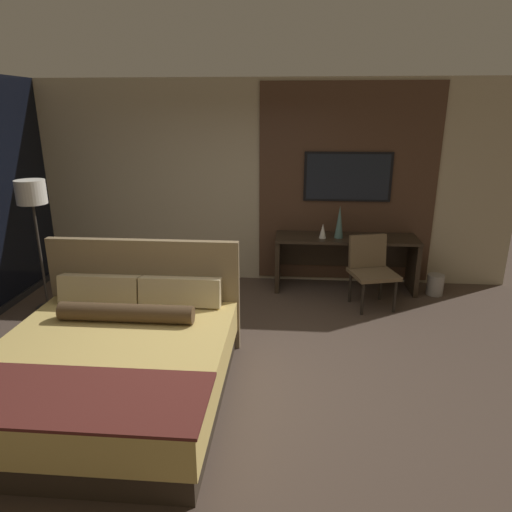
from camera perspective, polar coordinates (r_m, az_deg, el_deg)
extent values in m
plane|color=#4C3D33|center=(4.50, -3.43, -14.31)|extent=(16.00, 16.00, 0.00)
cube|color=#BCAD8E|center=(6.47, -0.48, 9.03)|extent=(7.20, 0.06, 2.80)
cube|color=#4C3323|center=(6.45, 11.29, 8.65)|extent=(2.41, 0.03, 2.70)
cube|color=#33281E|center=(4.21, -17.76, -15.98)|extent=(1.87, 1.99, 0.22)
cube|color=tan|center=(4.07, -18.12, -12.87)|extent=(1.93, 2.05, 0.31)
cube|color=#56231E|center=(3.48, -22.62, -15.87)|extent=(1.95, 0.72, 0.02)
cube|color=#7F6B4C|center=(4.87, -13.69, -4.56)|extent=(1.96, 0.08, 1.16)
cube|color=#C6B284|center=(4.86, -18.90, -3.92)|extent=(0.81, 0.23, 0.31)
cube|color=#C6B284|center=(4.60, -9.40, -4.40)|extent=(0.81, 0.23, 0.31)
cylinder|color=#4C3823|center=(4.38, -15.93, -6.85)|extent=(1.25, 0.17, 0.17)
cube|color=#2D2319|center=(6.29, 11.23, 2.20)|extent=(1.91, 0.57, 0.03)
cube|color=#2D2319|center=(6.36, 2.73, -0.85)|extent=(0.06, 0.51, 0.72)
cube|color=#2D2319|center=(6.57, 19.05, -1.22)|extent=(0.06, 0.51, 0.72)
cube|color=#2D2319|center=(6.62, 10.83, 0.28)|extent=(1.79, 0.02, 0.36)
cube|color=black|center=(6.40, 11.39, 9.68)|extent=(1.18, 0.04, 0.66)
cube|color=black|center=(6.38, 11.41, 9.65)|extent=(1.11, 0.01, 0.61)
cube|color=brown|center=(5.86, 14.46, -2.20)|extent=(0.64, 0.62, 0.05)
cube|color=brown|center=(5.97, 13.77, 0.63)|extent=(0.49, 0.23, 0.42)
cylinder|color=black|center=(5.69, 13.18, -5.24)|extent=(0.04, 0.04, 0.42)
cylinder|color=black|center=(5.86, 16.97, -4.85)|extent=(0.04, 0.04, 0.42)
cylinder|color=black|center=(6.03, 11.69, -3.79)|extent=(0.04, 0.04, 0.42)
cylinder|color=black|center=(6.19, 15.31, -3.47)|extent=(0.04, 0.04, 0.42)
cylinder|color=#282623|center=(6.35, -24.51, -5.85)|extent=(0.28, 0.28, 0.03)
cylinder|color=#332D28|center=(6.13, -25.32, -0.05)|extent=(0.03, 0.03, 1.38)
cylinder|color=silver|center=(5.96, -26.32, 7.19)|extent=(0.34, 0.34, 0.28)
cone|color=#4C706B|center=(6.17, 10.37, 4.21)|extent=(0.12, 0.12, 0.43)
cone|color=silver|center=(6.15, 8.34, 3.12)|extent=(0.10, 0.10, 0.20)
cube|color=navy|center=(6.27, 13.89, 2.28)|extent=(0.23, 0.17, 0.03)
cylinder|color=gray|center=(6.62, 21.48, -3.35)|extent=(0.22, 0.22, 0.28)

